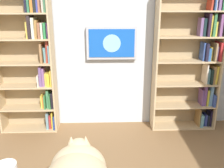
# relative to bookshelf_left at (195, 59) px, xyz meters

# --- Properties ---
(wall_back) EXTENTS (4.52, 0.06, 2.70)m
(wall_back) POSITION_rel_bookshelf_left_xyz_m (1.24, -0.17, 0.32)
(wall_back) COLOR silver
(wall_back) RESTS_ON ground
(bookshelf_left) EXTENTS (0.92, 0.28, 2.02)m
(bookshelf_left) POSITION_rel_bookshelf_left_xyz_m (0.00, 0.00, 0.00)
(bookshelf_left) COLOR tan
(bookshelf_left) RESTS_ON ground
(bookshelf_right) EXTENTS (0.79, 0.28, 1.99)m
(bookshelf_right) POSITION_rel_bookshelf_left_xyz_m (2.27, 0.00, 0.01)
(bookshelf_right) COLOR tan
(bookshelf_right) RESTS_ON ground
(wall_mounted_tv) EXTENTS (0.70, 0.07, 0.46)m
(wall_mounted_tv) POSITION_rel_bookshelf_left_xyz_m (1.16, -0.08, 0.21)
(wall_mounted_tv) COLOR #B7B7BC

